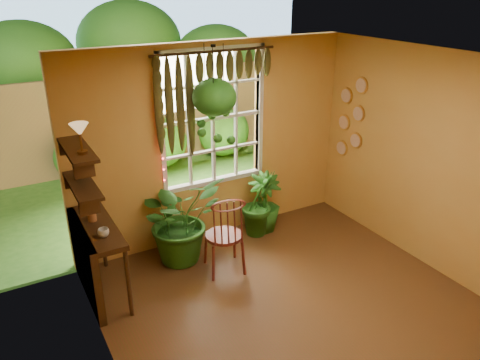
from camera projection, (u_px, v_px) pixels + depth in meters
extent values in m
plane|color=#502C16|center=(310.00, 322.00, 5.05)|extent=(4.50, 4.50, 0.00)
plane|color=white|center=(328.00, 69.00, 3.98)|extent=(4.50, 4.50, 0.00)
plane|color=gold|center=(214.00, 144.00, 6.31)|extent=(4.00, 0.00, 4.00)
plane|color=gold|center=(112.00, 268.00, 3.61)|extent=(0.00, 4.50, 4.50)
plane|color=gold|center=(455.00, 172.00, 5.41)|extent=(0.00, 4.50, 4.50)
cube|color=silver|center=(213.00, 118.00, 6.20)|extent=(1.52, 0.10, 1.86)
cube|color=white|center=(212.00, 118.00, 6.22)|extent=(1.38, 0.01, 1.78)
cylinder|color=#321F0D|center=(215.00, 51.00, 5.76)|extent=(1.70, 0.04, 0.04)
cube|color=#321F0D|center=(96.00, 228.00, 5.17)|extent=(0.40, 1.20, 0.06)
cube|color=#321F0D|center=(86.00, 264.00, 5.27)|extent=(0.08, 1.18, 0.90)
cylinder|color=#321F0D|center=(128.00, 282.00, 4.98)|extent=(0.05, 0.05, 0.86)
cylinder|color=#321F0D|center=(102.00, 237.00, 5.86)|extent=(0.05, 0.05, 0.86)
cube|color=#321F0D|center=(82.00, 185.00, 4.93)|extent=(0.25, 0.90, 0.04)
cube|color=#321F0D|center=(77.00, 150.00, 4.77)|extent=(0.25, 0.90, 0.04)
cube|color=#275719|center=(120.00, 139.00, 10.86)|extent=(14.00, 10.00, 0.04)
cube|color=olive|center=(141.00, 119.00, 9.05)|extent=(12.00, 0.10, 1.80)
plane|color=#8DBEED|center=(93.00, 59.00, 11.68)|extent=(12.00, 0.00, 12.00)
cylinder|color=maroon|center=(224.00, 236.00, 5.78)|extent=(0.54, 0.54, 0.04)
torus|color=maroon|center=(228.00, 205.00, 5.41)|extent=(0.43, 0.12, 0.43)
imported|color=#164F15|center=(180.00, 219.00, 5.97)|extent=(1.22, 1.11, 1.17)
imported|color=#164F15|center=(259.00, 203.00, 6.63)|extent=(0.60, 0.52, 0.95)
imported|color=#164F15|center=(264.00, 202.00, 6.75)|extent=(0.58, 0.58, 0.87)
ellipsoid|color=black|center=(214.00, 104.00, 5.77)|extent=(0.33, 0.33, 0.20)
ellipsoid|color=#164F15|center=(214.00, 97.00, 5.73)|extent=(0.55, 0.55, 0.47)
imported|color=silver|center=(103.00, 233.00, 4.92)|extent=(0.14, 0.14, 0.09)
imported|color=beige|center=(93.00, 205.00, 5.50)|extent=(0.12, 0.12, 0.11)
cylinder|color=brown|center=(92.00, 216.00, 5.24)|extent=(0.10, 0.10, 0.12)
imported|color=#B2AD99|center=(79.00, 174.00, 5.03)|extent=(0.12, 0.12, 0.12)
cylinder|color=brown|center=(83.00, 152.00, 4.60)|extent=(0.10, 0.10, 0.03)
cylinder|color=brown|center=(81.00, 143.00, 4.56)|extent=(0.02, 0.02, 0.19)
cone|color=slate|center=(79.00, 129.00, 4.51)|extent=(0.19, 0.19, 0.12)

